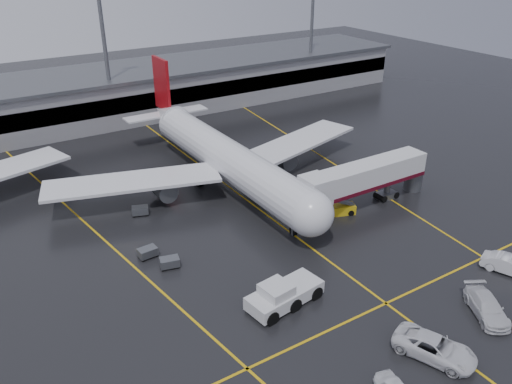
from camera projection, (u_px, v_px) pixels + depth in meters
ground at (261, 210)px, 65.72m from camera, size 220.00×220.00×0.00m
apron_line_centre at (261, 210)px, 65.72m from camera, size 0.25×90.00×0.02m
apron_line_stop at (386, 303)px, 49.06m from camera, size 60.00×0.25×0.02m
apron_line_left at (81, 219)px, 63.70m from camera, size 9.99×69.35×0.02m
apron_line_right at (322, 156)px, 81.91m from camera, size 7.57×69.64×0.02m
terminal at (127, 92)px, 100.09m from camera, size 122.00×19.00×8.60m
light_mast_mid at (105, 46)px, 88.69m from camera, size 3.00×1.20×25.45m
light_mast_right at (312, 24)px, 110.26m from camera, size 3.00×1.20×25.45m
main_airliner at (223, 155)px, 71.19m from camera, size 48.80×45.60×14.10m
jet_bridge at (366, 178)px, 65.12m from camera, size 19.90×3.40×6.05m
pushback_tractor at (283, 295)px, 48.47m from camera, size 7.96×4.17×2.72m
belt_loader at (339, 209)px, 64.73m from camera, size 4.24×2.92×2.48m
service_van_a at (435, 348)px, 42.46m from camera, size 5.38×7.43×1.88m
service_van_b at (487, 307)px, 47.26m from camera, size 5.13×6.48×1.76m
service_van_c at (510, 265)px, 53.19m from camera, size 3.87×5.83×1.82m
baggage_cart_a at (170, 262)px, 54.18m from camera, size 2.25×1.73×1.12m
baggage_cart_b at (148, 252)px, 55.91m from camera, size 2.09×1.44×1.12m
baggage_cart_c at (140, 210)px, 64.44m from camera, size 2.32×1.90×1.12m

